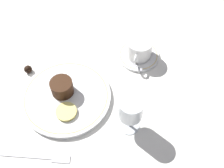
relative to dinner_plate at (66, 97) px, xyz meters
name	(u,v)px	position (x,y,z in m)	size (l,w,h in m)	color
ground_plane	(85,93)	(-0.03, 0.05, -0.01)	(3.00, 3.00, 0.00)	white
dinner_plate	(66,97)	(0.00, 0.00, 0.00)	(0.28, 0.28, 0.01)	white
saucer	(138,55)	(-0.23, 0.18, 0.00)	(0.14, 0.14, 0.01)	white
coffee_cup	(139,48)	(-0.23, 0.18, 0.04)	(0.11, 0.09, 0.07)	white
spoon	(134,64)	(-0.18, 0.17, 0.00)	(0.07, 0.09, 0.00)	silver
wine_glass	(131,111)	(0.04, 0.21, 0.08)	(0.07, 0.07, 0.13)	silver
fork	(42,157)	(0.20, 0.01, -0.01)	(0.06, 0.20, 0.01)	silver
dessert_cake	(62,87)	(-0.01, -0.01, 0.03)	(0.07, 0.07, 0.05)	#381E0F
pineapple_slice	(66,112)	(0.05, 0.02, 0.01)	(0.06, 0.06, 0.01)	#EFE075
chocolate_truffle	(28,69)	(-0.06, -0.16, 0.00)	(0.03, 0.03, 0.03)	black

